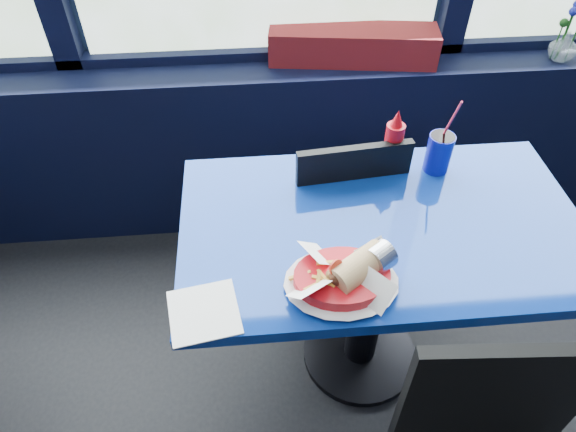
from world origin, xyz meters
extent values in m
cube|color=black|center=(0.00, 2.87, 0.40)|extent=(5.00, 0.26, 0.80)
cube|color=black|center=(0.00, 2.95, 0.81)|extent=(4.80, 0.08, 0.06)
cylinder|color=black|center=(0.30, 2.00, 0.01)|extent=(0.44, 0.44, 0.03)
cylinder|color=black|center=(0.30, 2.00, 0.34)|extent=(0.12, 0.12, 0.68)
cube|color=navy|center=(0.30, 2.00, 0.73)|extent=(1.20, 0.70, 0.04)
cube|color=black|center=(0.42, 1.44, 0.71)|extent=(0.41, 0.06, 0.47)
cube|color=black|center=(0.27, 2.40, 0.42)|extent=(0.43, 0.43, 0.04)
cube|color=black|center=(0.25, 2.21, 0.66)|extent=(0.38, 0.06, 0.43)
cylinder|color=black|center=(0.42, 2.58, 0.20)|extent=(0.02, 0.02, 0.40)
cylinder|color=black|center=(0.45, 2.25, 0.20)|extent=(0.02, 0.02, 0.40)
cylinder|color=black|center=(0.08, 2.55, 0.20)|extent=(0.02, 0.02, 0.40)
cylinder|color=black|center=(0.11, 2.22, 0.20)|extent=(0.02, 0.02, 0.40)
cube|color=maroon|center=(0.36, 2.89, 0.87)|extent=(0.69, 0.26, 0.13)
imported|color=silver|center=(1.22, 2.82, 0.86)|extent=(0.14, 0.14, 0.11)
cylinder|color=#1E5919|center=(1.20, 2.82, 0.89)|extent=(0.01, 0.01, 0.19)
sphere|color=#1D27AE|center=(1.20, 2.82, 1.00)|extent=(0.03, 0.03, 0.03)
cylinder|color=#1E5919|center=(1.24, 2.81, 0.88)|extent=(0.01, 0.01, 0.16)
cylinder|color=#1E5919|center=(1.22, 2.84, 0.90)|extent=(0.01, 0.01, 0.21)
cylinder|color=#1E5919|center=(1.19, 2.83, 0.87)|extent=(0.01, 0.01, 0.14)
sphere|color=#1E5919|center=(1.19, 2.83, 0.95)|extent=(0.03, 0.03, 0.03)
cylinder|color=#1E5919|center=(1.25, 2.83, 0.87)|extent=(0.01, 0.01, 0.15)
cylinder|color=#B50C14|center=(0.14, 1.78, 0.77)|extent=(0.29, 0.29, 0.05)
cylinder|color=white|center=(0.14, 1.78, 0.76)|extent=(0.28, 0.28, 0.00)
cylinder|color=silver|center=(0.24, 1.82, 0.81)|extent=(0.10, 0.10, 0.08)
sphere|color=#58301E|center=(0.13, 1.77, 0.81)|extent=(0.06, 0.06, 0.06)
cylinder|color=red|center=(0.12, 1.77, 0.83)|extent=(0.06, 0.06, 0.01)
cylinder|color=#B50C14|center=(0.38, 2.25, 0.83)|extent=(0.06, 0.06, 0.17)
cone|color=#B50C14|center=(0.38, 2.25, 0.95)|extent=(0.04, 0.04, 0.05)
cylinder|color=#0E139A|center=(0.53, 2.23, 0.82)|extent=(0.08, 0.08, 0.13)
cylinder|color=black|center=(0.53, 2.23, 0.88)|extent=(0.08, 0.08, 0.01)
cylinder|color=#E4304D|center=(0.54, 2.23, 0.94)|extent=(0.02, 0.07, 0.18)
cube|color=white|center=(-0.22, 1.73, 0.75)|extent=(0.20, 0.20, 0.00)
camera|label=1|loc=(-0.08, 0.97, 1.83)|focal=32.00mm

